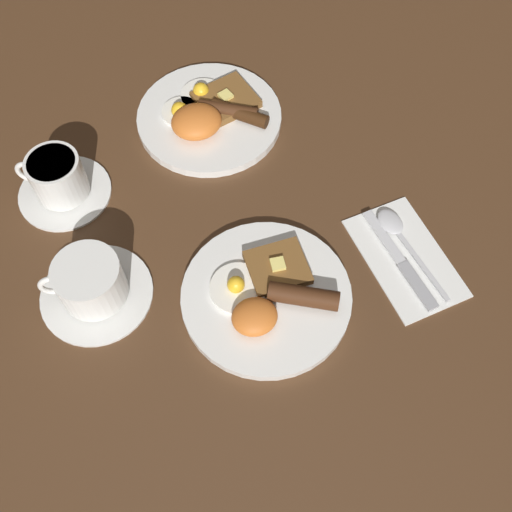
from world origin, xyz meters
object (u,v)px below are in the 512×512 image
object	(u,v)px
teacup_near	(91,284)
teacup_far	(59,180)
knife	(403,264)
spoon	(397,231)
breakfast_plate_far	(209,115)
breakfast_plate_near	(267,296)

from	to	relation	value
teacup_near	teacup_far	distance (m)	0.19
teacup_near	teacup_far	xyz separation A→B (m)	(-0.02, 0.19, 0.00)
knife	teacup_near	bearing A→B (deg)	69.90
teacup_near	spoon	bearing A→B (deg)	-4.80
spoon	breakfast_plate_far	bearing A→B (deg)	25.18
knife	breakfast_plate_near	bearing A→B (deg)	79.07
teacup_far	spoon	distance (m)	0.52
breakfast_plate_far	teacup_far	xyz separation A→B (m)	(-0.26, -0.07, 0.02)
spoon	teacup_far	bearing A→B (deg)	54.59
breakfast_plate_near	teacup_far	xyz separation A→B (m)	(-0.25, 0.28, 0.02)
breakfast_plate_far	spoon	size ratio (longest dim) A/B	1.41
breakfast_plate_near	teacup_near	world-z (taller)	teacup_near
breakfast_plate_far	knife	size ratio (longest dim) A/B	1.34
breakfast_plate_near	knife	bearing A→B (deg)	-2.75
breakfast_plate_far	breakfast_plate_near	bearing A→B (deg)	-92.18
breakfast_plate_near	knife	world-z (taller)	breakfast_plate_near
knife	teacup_far	bearing A→B (deg)	49.67
breakfast_plate_near	breakfast_plate_far	bearing A→B (deg)	87.82
teacup_near	spoon	distance (m)	0.46
breakfast_plate_far	knife	xyz separation A→B (m)	(0.19, -0.36, -0.01)
breakfast_plate_near	teacup_far	distance (m)	0.37
breakfast_plate_far	teacup_near	bearing A→B (deg)	-132.50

